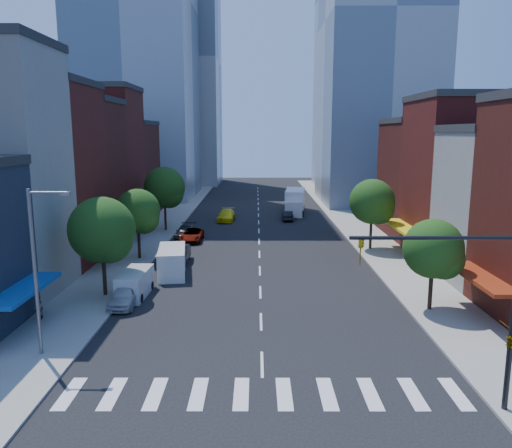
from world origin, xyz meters
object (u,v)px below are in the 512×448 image
at_px(parked_car_rear, 186,232).
at_px(cargo_van_near, 135,284).
at_px(parked_car_third, 192,235).
at_px(taxi, 226,215).
at_px(parked_car_front, 125,295).
at_px(box_truck, 295,203).
at_px(parked_car_second, 179,255).
at_px(pedestrian_far, 38,308).
at_px(traffic_car_far, 291,204).
at_px(cargo_van_far, 172,262).
at_px(traffic_car_oncoming, 287,216).

xyz_separation_m(parked_car_rear, cargo_van_near, (-0.90, -20.71, 0.22)).
height_order(parked_car_third, taxi, taxi).
height_order(parked_car_front, box_truck, box_truck).
height_order(parked_car_second, parked_car_third, parked_car_second).
height_order(cargo_van_near, pedestrian_far, cargo_van_near).
distance_m(taxi, box_truck, 11.62).
relative_size(box_truck, pedestrian_far, 5.90).
relative_size(parked_car_third, traffic_car_far, 1.04).
bearing_deg(parked_car_third, cargo_van_far, -88.86).
xyz_separation_m(parked_car_third, traffic_car_oncoming, (11.46, 13.42, -0.02)).
bearing_deg(traffic_car_oncoming, parked_car_front, 68.41).
bearing_deg(parked_car_rear, parked_car_third, -58.86).
distance_m(parked_car_second, cargo_van_far, 3.77).
bearing_deg(parked_car_front, cargo_van_near, 86.37).
bearing_deg(traffic_car_oncoming, pedestrian_far, 63.82).
bearing_deg(traffic_car_far, parked_car_third, 63.94).
distance_m(parked_car_rear, traffic_car_oncoming, 17.08).
xyz_separation_m(parked_car_front, parked_car_third, (2.00, 21.06, -0.04)).
bearing_deg(parked_car_rear, parked_car_second, -83.30).
bearing_deg(taxi, cargo_van_near, -95.29).
bearing_deg(traffic_car_oncoming, parked_car_rear, 43.24).
xyz_separation_m(parked_car_third, cargo_van_far, (0.02, -13.47, 0.48)).
xyz_separation_m(parked_car_front, traffic_car_far, (14.68, 45.29, 0.08)).
relative_size(cargo_van_near, traffic_car_far, 0.96).
height_order(parked_car_second, traffic_car_far, parked_car_second).
bearing_deg(pedestrian_far, parked_car_second, 143.16).
relative_size(cargo_van_near, cargo_van_far, 0.79).
bearing_deg(parked_car_second, pedestrian_far, -116.43).
distance_m(parked_car_third, taxi, 13.42).
bearing_deg(traffic_car_oncoming, taxi, 2.16).
height_order(taxi, traffic_car_oncoming, taxi).
distance_m(parked_car_rear, taxi, 12.08).
height_order(traffic_car_oncoming, box_truck, box_truck).
bearing_deg(pedestrian_far, parked_car_rear, 155.55).
bearing_deg(traffic_car_oncoming, cargo_van_near, 67.48).
relative_size(parked_car_rear, cargo_van_far, 0.87).
bearing_deg(traffic_car_oncoming, parked_car_third, 49.23).
bearing_deg(cargo_van_far, parked_car_second, 82.78).
distance_m(parked_car_second, taxi, 22.99).
bearing_deg(traffic_car_far, cargo_van_far, 73.00).
xyz_separation_m(parked_car_second, taxi, (3.07, 22.78, -0.06)).
xyz_separation_m(parked_car_third, traffic_car_far, (12.68, 24.24, 0.12)).
xyz_separation_m(parked_car_second, cargo_van_far, (0.02, -3.75, 0.33)).
distance_m(parked_car_third, pedestrian_far, 25.09).
bearing_deg(parked_car_rear, cargo_van_near, -90.43).
xyz_separation_m(taxi, pedestrian_far, (-9.86, -37.21, 0.16)).
bearing_deg(traffic_car_far, parked_car_rear, 60.49).
bearing_deg(parked_car_third, parked_car_second, -88.94).
bearing_deg(pedestrian_far, traffic_car_far, 146.43).
bearing_deg(parked_car_second, parked_car_rear, 93.41).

